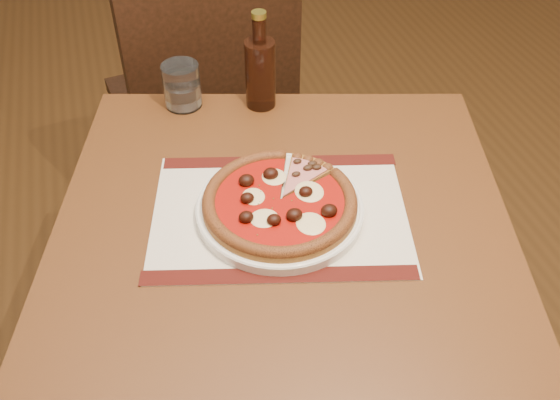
{
  "coord_description": "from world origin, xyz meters",
  "views": [
    {
      "loc": [
        -0.32,
        -1.77,
        1.52
      ],
      "look_at": [
        -0.1,
        -1.0,
        0.78
      ],
      "focal_mm": 40.0,
      "sensor_mm": 36.0,
      "label": 1
    }
  ],
  "objects_px": {
    "bottle": "(260,70)",
    "plate": "(280,209)",
    "chair_far": "(206,96)",
    "table": "(283,258)",
    "pizza": "(280,201)",
    "water_glass": "(182,86)"
  },
  "relations": [
    {
      "from": "table",
      "to": "pizza",
      "type": "distance_m",
      "value": 0.13
    },
    {
      "from": "plate",
      "to": "pizza",
      "type": "relative_size",
      "value": 1.09
    },
    {
      "from": "plate",
      "to": "water_glass",
      "type": "distance_m",
      "value": 0.4
    },
    {
      "from": "plate",
      "to": "table",
      "type": "bearing_deg",
      "value": -85.03
    },
    {
      "from": "chair_far",
      "to": "plate",
      "type": "bearing_deg",
      "value": 82.34
    },
    {
      "from": "chair_far",
      "to": "pizza",
      "type": "xyz_separation_m",
      "value": [
        0.01,
        -0.71,
        0.23
      ]
    },
    {
      "from": "plate",
      "to": "chair_far",
      "type": "bearing_deg",
      "value": 90.56
    },
    {
      "from": "plate",
      "to": "water_glass",
      "type": "relative_size",
      "value": 3.06
    },
    {
      "from": "plate",
      "to": "pizza",
      "type": "xyz_separation_m",
      "value": [
        -0.0,
        -0.0,
        0.02
      ]
    },
    {
      "from": "chair_far",
      "to": "pizza",
      "type": "bearing_deg",
      "value": 82.31
    },
    {
      "from": "table",
      "to": "bottle",
      "type": "xyz_separation_m",
      "value": [
        0.06,
        0.36,
        0.19
      ]
    },
    {
      "from": "table",
      "to": "chair_far",
      "type": "xyz_separation_m",
      "value": [
        -0.01,
        0.73,
        -0.1
      ]
    },
    {
      "from": "table",
      "to": "chair_far",
      "type": "height_order",
      "value": "chair_far"
    },
    {
      "from": "plate",
      "to": "water_glass",
      "type": "xyz_separation_m",
      "value": [
        -0.1,
        0.39,
        0.04
      ]
    },
    {
      "from": "pizza",
      "to": "water_glass",
      "type": "relative_size",
      "value": 2.81
    },
    {
      "from": "bottle",
      "to": "plate",
      "type": "bearing_deg",
      "value": -99.57
    },
    {
      "from": "pizza",
      "to": "water_glass",
      "type": "bearing_deg",
      "value": 104.93
    },
    {
      "from": "chair_far",
      "to": "bottle",
      "type": "height_order",
      "value": "bottle"
    },
    {
      "from": "water_glass",
      "to": "bottle",
      "type": "distance_m",
      "value": 0.17
    },
    {
      "from": "table",
      "to": "water_glass",
      "type": "xyz_separation_m",
      "value": [
        -0.11,
        0.4,
        0.15
      ]
    },
    {
      "from": "table",
      "to": "pizza",
      "type": "xyz_separation_m",
      "value": [
        -0.0,
        0.02,
        0.13
      ]
    },
    {
      "from": "plate",
      "to": "water_glass",
      "type": "bearing_deg",
      "value": 104.98
    }
  ]
}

